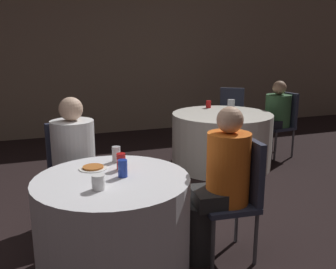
{
  "coord_description": "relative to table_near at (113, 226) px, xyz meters",
  "views": [
    {
      "loc": [
        -0.51,
        -2.54,
        1.62
      ],
      "look_at": [
        0.61,
        0.55,
        0.82
      ],
      "focal_mm": 40.0,
      "sensor_mm": 36.0,
      "label": 1
    }
  ],
  "objects": [
    {
      "name": "ground_plane",
      "position": [
        0.05,
        0.12,
        -0.36
      ],
      "size": [
        16.0,
        16.0,
        0.0
      ],
      "primitive_type": "plane",
      "color": "black"
    },
    {
      "name": "wall_back",
      "position": [
        0.05,
        4.42,
        1.04
      ],
      "size": [
        16.0,
        0.06,
        2.8
      ],
      "color": "gray",
      "rests_on": "ground_plane"
    },
    {
      "name": "table_near",
      "position": [
        0.0,
        0.0,
        0.0
      ],
      "size": [
        1.08,
        1.08,
        0.72
      ],
      "color": "silver",
      "rests_on": "ground_plane"
    },
    {
      "name": "table_far",
      "position": [
        1.88,
        1.93,
        -0.0
      ],
      "size": [
        1.33,
        1.33,
        0.72
      ],
      "color": "white",
      "rests_on": "ground_plane"
    },
    {
      "name": "chair_near_north",
      "position": [
        -0.19,
        0.94,
        0.19
      ],
      "size": [
        0.47,
        0.47,
        0.93
      ],
      "rotation": [
        0.0,
        0.0,
        -2.95
      ],
      "color": "#2D3347",
      "rests_on": "ground_plane"
    },
    {
      "name": "chair_near_east",
      "position": [
        0.95,
        -0.09,
        0.19
      ],
      "size": [
        0.44,
        0.44,
        0.93
      ],
      "rotation": [
        0.0,
        0.0,
        1.48
      ],
      "color": "#2D3347",
      "rests_on": "ground_plane"
    },
    {
      "name": "chair_far_northeast",
      "position": [
        2.51,
        2.81,
        0.19
      ],
      "size": [
        0.56,
        0.56,
        0.93
      ],
      "rotation": [
        0.0,
        0.0,
        -3.76
      ],
      "color": "#2D3347",
      "rests_on": "ground_plane"
    },
    {
      "name": "chair_far_east",
      "position": [
        2.95,
        2.08,
        0.19
      ],
      "size": [
        0.45,
        0.45,
        0.93
      ],
      "rotation": [
        0.0,
        0.0,
        -4.58
      ],
      "color": "#2D3347",
      "rests_on": "ground_plane"
    },
    {
      "name": "person_green_jacket",
      "position": [
        2.79,
        2.06,
        0.21
      ],
      "size": [
        0.52,
        0.39,
        1.11
      ],
      "rotation": [
        0.0,
        0.0,
        -4.58
      ],
      "color": "black",
      "rests_on": "ground_plane"
    },
    {
      "name": "person_orange_shirt",
      "position": [
        0.79,
        -0.08,
        0.23
      ],
      "size": [
        0.5,
        0.34,
        1.19
      ],
      "rotation": [
        0.0,
        0.0,
        1.48
      ],
      "color": "#282828",
      "rests_on": "ground_plane"
    },
    {
      "name": "person_white_shirt",
      "position": [
        -0.16,
        0.79,
        0.25
      ],
      "size": [
        0.42,
        0.52,
        1.18
      ],
      "rotation": [
        0.0,
        0.0,
        -2.95
      ],
      "color": "#282828",
      "rests_on": "ground_plane"
    },
    {
      "name": "pizza_plate_near",
      "position": [
        -0.09,
        0.25,
        0.37
      ],
      "size": [
        0.21,
        0.21,
        0.02
      ],
      "color": "white",
      "rests_on": "table_near"
    },
    {
      "name": "soda_can_blue",
      "position": [
        0.08,
        0.0,
        0.42
      ],
      "size": [
        0.07,
        0.07,
        0.12
      ],
      "color": "#1E38A5",
      "rests_on": "table_near"
    },
    {
      "name": "soda_can_silver",
      "position": [
        0.11,
        0.35,
        0.42
      ],
      "size": [
        0.07,
        0.07,
        0.12
      ],
      "color": "silver",
      "rests_on": "table_near"
    },
    {
      "name": "soda_can_red",
      "position": [
        0.1,
        0.16,
        0.42
      ],
      "size": [
        0.07,
        0.07,
        0.12
      ],
      "color": "red",
      "rests_on": "table_near"
    },
    {
      "name": "cup_near",
      "position": [
        -0.12,
        -0.18,
        0.41
      ],
      "size": [
        0.08,
        0.08,
        0.1
      ],
      "color": "white",
      "rests_on": "table_near"
    },
    {
      "name": "bottle_far",
      "position": [
        1.89,
        1.73,
        0.47
      ],
      "size": [
        0.09,
        0.09,
        0.21
      ],
      "color": "silver",
      "rests_on": "table_far"
    },
    {
      "name": "cup_far",
      "position": [
        1.9,
        2.4,
        0.41
      ],
      "size": [
        0.07,
        0.07,
        0.1
      ],
      "color": "red",
      "rests_on": "table_far"
    }
  ]
}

